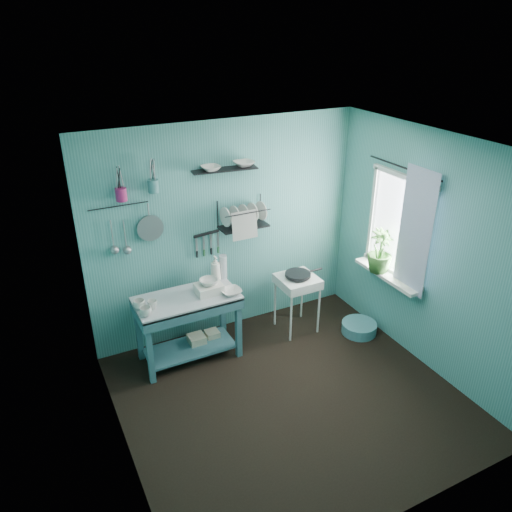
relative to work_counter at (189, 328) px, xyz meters
name	(u,v)px	position (x,y,z in m)	size (l,w,h in m)	color
floor	(290,398)	(0.66, -1.08, -0.39)	(3.20, 3.20, 0.00)	black
ceiling	(299,150)	(0.66, -1.08, 2.11)	(3.20, 3.20, 0.00)	silver
wall_back	(226,231)	(0.66, 0.42, 0.86)	(3.20, 3.20, 0.00)	teal
wall_front	(412,391)	(0.66, -2.58, 0.86)	(3.20, 3.20, 0.00)	teal
wall_left	(113,336)	(-0.94, -1.08, 0.86)	(3.00, 3.00, 0.00)	teal
wall_right	(428,254)	(2.26, -1.08, 0.86)	(3.00, 3.00, 0.00)	teal
work_counter	(189,328)	(0.00, 0.00, 0.00)	(1.09, 0.55, 0.77)	#325F6A
mug_left	(145,311)	(-0.48, -0.16, 0.44)	(0.12, 0.12, 0.10)	silver
mug_mid	(153,305)	(-0.38, -0.06, 0.43)	(0.10, 0.10, 0.09)	silver
mug_right	(139,304)	(-0.50, 0.00, 0.44)	(0.12, 0.12, 0.10)	silver
wash_tub	(209,289)	(0.25, -0.02, 0.44)	(0.28, 0.22, 0.10)	silver
tub_bowl	(209,282)	(0.25, -0.02, 0.52)	(0.20, 0.20, 0.06)	silver
soap_bottle	(215,269)	(0.42, 0.20, 0.54)	(0.12, 0.12, 0.30)	silver
water_bottle	(223,267)	(0.52, 0.22, 0.53)	(0.09, 0.09, 0.28)	#ACB6BF
counter_bowl	(231,292)	(0.45, -0.15, 0.41)	(0.22, 0.22, 0.05)	silver
hotplate_stand	(297,303)	(1.35, -0.04, -0.03)	(0.44, 0.44, 0.70)	silver
frying_pan	(298,274)	(1.35, -0.04, 0.36)	(0.30, 0.30, 0.04)	black
knife_strip	(207,234)	(0.41, 0.39, 0.89)	(0.32, 0.02, 0.03)	black
dish_rack	(244,214)	(0.82, 0.29, 1.08)	(0.55, 0.24, 0.32)	black
upper_shelf	(224,169)	(0.61, 0.32, 1.61)	(0.70, 0.18, 0.01)	black
shelf_bowl_left	(211,164)	(0.46, 0.32, 1.68)	(0.20, 0.20, 0.05)	silver
shelf_bowl_right	(244,161)	(0.84, 0.32, 1.67)	(0.22, 0.22, 0.05)	silver
utensil_cup_magenta	(121,194)	(-0.48, 0.34, 1.49)	(0.11, 0.11, 0.13)	#A01D5A
utensil_cup_teal	(153,186)	(-0.15, 0.34, 1.53)	(0.11, 0.11, 0.13)	#397677
colander	(150,228)	(-0.22, 0.37, 1.08)	(0.28, 0.28, 0.03)	gray
ladle_outer	(112,234)	(-0.61, 0.38, 1.08)	(0.01, 0.01, 0.30)	gray
ladle_inner	(125,234)	(-0.48, 0.38, 1.06)	(0.01, 0.01, 0.30)	gray
hook_rail	(118,206)	(-0.51, 0.39, 1.36)	(0.01, 0.01, 0.60)	black
window_glass	(399,226)	(2.24, -0.63, 1.01)	(1.10, 1.10, 0.00)	white
windowsill	(387,276)	(2.16, -0.63, 0.42)	(0.16, 0.95, 0.04)	silver
curtain	(415,232)	(2.18, -0.93, 1.06)	(1.35, 1.35, 0.00)	silver
curtain_rod	(404,168)	(2.20, -0.63, 1.66)	(0.02, 0.02, 1.05)	black
potted_plant	(380,251)	(2.12, -0.52, 0.69)	(0.28, 0.28, 0.50)	#386B2B
storage_tin_large	(197,344)	(0.10, 0.05, -0.28)	(0.18, 0.18, 0.22)	tan
storage_tin_small	(212,338)	(0.30, 0.08, -0.29)	(0.15, 0.15, 0.20)	tan
floor_basin	(359,328)	(1.98, -0.46, -0.32)	(0.42, 0.42, 0.13)	teal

